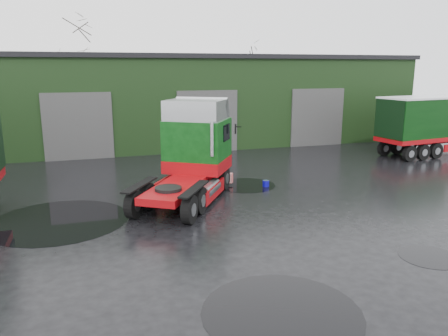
% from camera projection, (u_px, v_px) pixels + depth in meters
% --- Properties ---
extents(ground, '(100.00, 100.00, 0.00)m').
position_uv_depth(ground, '(260.00, 227.00, 15.22)').
color(ground, black).
extents(warehouse, '(32.40, 12.40, 6.30)m').
position_uv_depth(warehouse, '(187.00, 98.00, 33.68)').
color(warehouse, black).
rests_on(warehouse, ground).
extents(hero_tractor, '(5.97, 7.11, 4.13)m').
position_uv_depth(hero_tractor, '(183.00, 153.00, 17.53)').
color(hero_tractor, '#0A3E0F').
rests_on(hero_tractor, ground).
extents(wash_bucket, '(0.36, 0.36, 0.28)m').
position_uv_depth(wash_bucket, '(266.00, 184.00, 20.35)').
color(wash_bucket, '#0A0690').
rests_on(wash_bucket, ground).
extents(tree_back_a, '(4.40, 4.40, 9.50)m').
position_uv_depth(tree_back_a, '(78.00, 75.00, 40.25)').
color(tree_back_a, black).
rests_on(tree_back_a, ground).
extents(tree_back_b, '(4.40, 4.40, 7.50)m').
position_uv_depth(tree_back_b, '(241.00, 84.00, 45.19)').
color(tree_back_b, black).
rests_on(tree_back_b, ground).
extents(puddle_0, '(3.68, 3.68, 0.01)m').
position_uv_depth(puddle_0, '(282.00, 312.00, 9.89)').
color(puddle_0, black).
rests_on(puddle_0, ground).
extents(puddle_1, '(2.74, 2.74, 0.01)m').
position_uv_depth(puddle_1, '(246.00, 185.00, 20.60)').
color(puddle_1, black).
rests_on(puddle_1, ground).
extents(puddle_2, '(4.99, 4.99, 0.01)m').
position_uv_depth(puddle_2, '(59.00, 221.00, 15.82)').
color(puddle_2, black).
rests_on(puddle_2, ground).
extents(puddle_3, '(1.75, 1.75, 0.01)m').
position_uv_depth(puddle_3, '(429.00, 257.00, 12.80)').
color(puddle_3, black).
rests_on(puddle_3, ground).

